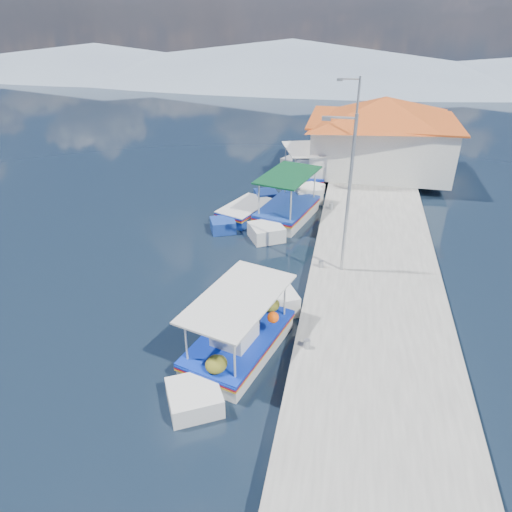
# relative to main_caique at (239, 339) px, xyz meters

# --- Properties ---
(ground) EXTENTS (160.00, 160.00, 0.00)m
(ground) POSITION_rel_main_caique_xyz_m (-1.67, 2.98, -0.45)
(ground) COLOR black
(ground) RESTS_ON ground
(quay) EXTENTS (5.00, 44.00, 0.50)m
(quay) POSITION_rel_main_caique_xyz_m (4.23, 8.98, -0.20)
(quay) COLOR #ACA9A1
(quay) RESTS_ON ground
(bollards) EXTENTS (0.20, 17.20, 0.30)m
(bollards) POSITION_rel_main_caique_xyz_m (2.13, 8.23, 0.20)
(bollards) COLOR #A5A8AD
(bollards) RESTS_ON quay
(main_caique) EXTENTS (3.29, 6.83, 2.33)m
(main_caique) POSITION_rel_main_caique_xyz_m (0.00, 0.00, 0.00)
(main_caique) COLOR silver
(main_caique) RESTS_ON ground
(caique_green_canopy) EXTENTS (3.25, 6.87, 2.65)m
(caique_green_canopy) POSITION_rel_main_caique_xyz_m (-0.05, 10.49, -0.05)
(caique_green_canopy) COLOR silver
(caique_green_canopy) RESTS_ON ground
(caique_blue_hull) EXTENTS (2.91, 5.22, 0.99)m
(caique_blue_hull) POSITION_rel_main_caique_xyz_m (-2.18, 10.30, -0.18)
(caique_blue_hull) COLOR navy
(caique_blue_hull) RESTS_ON ground
(caique_far) EXTENTS (3.23, 6.13, 2.26)m
(caique_far) POSITION_rel_main_caique_xyz_m (0.00, 16.28, -0.03)
(caique_far) COLOR silver
(caique_far) RESTS_ON ground
(harbor_building) EXTENTS (10.49, 10.49, 4.40)m
(harbor_building) POSITION_rel_main_caique_xyz_m (4.53, 17.98, 2.33)
(harbor_building) COLOR white
(harbor_building) RESTS_ON quay
(lamp_post_near) EXTENTS (1.21, 0.14, 6.00)m
(lamp_post_near) POSITION_rel_main_caique_xyz_m (2.84, 4.98, 3.40)
(lamp_post_near) COLOR #A5A8AD
(lamp_post_near) RESTS_ON quay
(lamp_post_far) EXTENTS (1.21, 0.14, 6.00)m
(lamp_post_far) POSITION_rel_main_caique_xyz_m (2.84, 13.98, 3.40)
(lamp_post_far) COLOR #A5A8AD
(lamp_post_far) RESTS_ON quay
(mountain_ridge) EXTENTS (171.40, 96.00, 5.50)m
(mountain_ridge) POSITION_rel_main_caique_xyz_m (4.87, 58.98, 1.59)
(mountain_ridge) COLOR gray
(mountain_ridge) RESTS_ON ground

